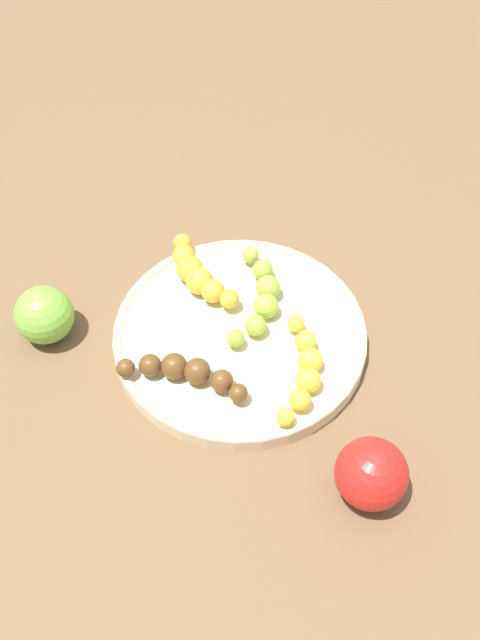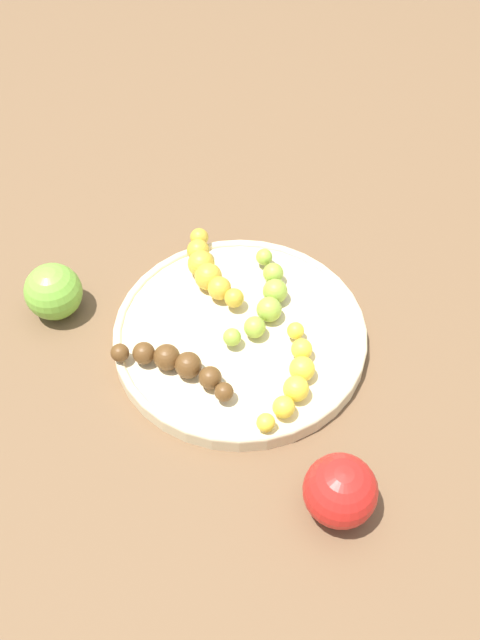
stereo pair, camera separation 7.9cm
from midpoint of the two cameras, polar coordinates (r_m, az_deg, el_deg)
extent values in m
plane|color=brown|center=(0.82, 2.75, -1.83)|extent=(2.40, 2.40, 0.00)
cylinder|color=beige|center=(0.82, 2.78, -1.45)|extent=(0.29, 0.29, 0.02)
torus|color=beige|center=(0.81, 2.80, -1.06)|extent=(0.29, 0.29, 0.01)
sphere|color=#593819|center=(0.74, 1.77, -6.03)|extent=(0.02, 0.02, 0.02)
sphere|color=#593819|center=(0.75, 0.37, -4.81)|extent=(0.03, 0.03, 0.03)
sphere|color=#593819|center=(0.76, -1.24, -3.87)|extent=(0.03, 0.03, 0.03)
sphere|color=#593819|center=(0.77, -3.02, -3.21)|extent=(0.03, 0.03, 0.03)
sphere|color=#593819|center=(0.77, -4.90, -2.87)|extent=(0.03, 0.03, 0.03)
sphere|color=#593819|center=(0.78, -6.83, -2.84)|extent=(0.02, 0.02, 0.02)
sphere|color=yellow|center=(0.73, 5.26, -8.47)|extent=(0.02, 0.02, 0.02)
sphere|color=yellow|center=(0.74, 6.66, -7.21)|extent=(0.02, 0.02, 0.02)
sphere|color=yellow|center=(0.75, 7.59, -5.73)|extent=(0.03, 0.03, 0.03)
sphere|color=yellow|center=(0.77, 8.01, -4.13)|extent=(0.03, 0.03, 0.03)
sphere|color=yellow|center=(0.78, 7.93, -2.53)|extent=(0.02, 0.02, 0.02)
sphere|color=yellow|center=(0.80, 7.37, -1.03)|extent=(0.02, 0.02, 0.02)
sphere|color=#8CAD38|center=(0.78, 2.50, -1.67)|extent=(0.02, 0.02, 0.02)
sphere|color=#8CAD38|center=(0.80, 4.11, -0.65)|extent=(0.03, 0.03, 0.03)
sphere|color=#8CAD38|center=(0.81, 5.17, 0.69)|extent=(0.03, 0.03, 0.03)
sphere|color=#8CAD38|center=(0.83, 5.60, 2.17)|extent=(0.03, 0.03, 0.03)
sphere|color=#8CAD38|center=(0.85, 5.39, 3.64)|extent=(0.03, 0.03, 0.03)
sphere|color=#8CAD38|center=(0.87, 4.60, 4.96)|extent=(0.02, 0.02, 0.02)
sphere|color=gold|center=(0.89, -0.75, 6.56)|extent=(0.02, 0.02, 0.02)
sphere|color=gold|center=(0.87, -0.79, 5.50)|extent=(0.03, 0.03, 0.03)
sphere|color=gold|center=(0.85, -0.50, 4.42)|extent=(0.03, 0.03, 0.03)
sphere|color=gold|center=(0.84, 0.12, 3.37)|extent=(0.03, 0.03, 0.03)
sphere|color=gold|center=(0.83, 1.07, 2.42)|extent=(0.03, 0.03, 0.03)
sphere|color=gold|center=(0.82, 2.29, 1.63)|extent=(0.02, 0.02, 0.02)
sphere|color=red|center=(0.70, 11.45, -13.63)|extent=(0.07, 0.07, 0.07)
sphere|color=#72B238|center=(0.85, -12.30, 2.09)|extent=(0.07, 0.07, 0.07)
camera|label=1|loc=(0.04, -87.13, 3.56)|focal=39.55mm
camera|label=2|loc=(0.04, 92.87, -3.56)|focal=39.55mm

